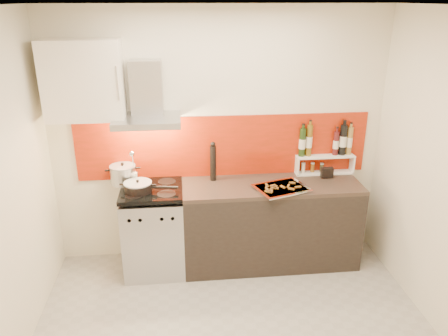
{
  "coord_description": "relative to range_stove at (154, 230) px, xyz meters",
  "views": [
    {
      "loc": [
        -0.41,
        -2.85,
        2.65
      ],
      "look_at": [
        0.0,
        0.95,
        1.15
      ],
      "focal_mm": 35.0,
      "sensor_mm": 36.0,
      "label": 1
    }
  ],
  "objects": [
    {
      "name": "range_stove",
      "position": [
        0.0,
        0.0,
        0.0
      ],
      "size": [
        0.6,
        0.6,
        0.91
      ],
      "color": "#B7B7BA",
      "rests_on": "ground"
    },
    {
      "name": "counter",
      "position": [
        1.2,
        0.0,
        0.01
      ],
      "size": [
        1.8,
        0.6,
        0.9
      ],
      "color": "black",
      "rests_on": "ground"
    },
    {
      "name": "pepper_mill",
      "position": [
        0.62,
        0.17,
        0.66
      ],
      "size": [
        0.06,
        0.06,
        0.41
      ],
      "color": "black",
      "rests_on": "counter"
    },
    {
      "name": "ceiling",
      "position": [
        0.7,
        -1.1,
        2.16
      ],
      "size": [
        3.4,
        2.8,
        0.02
      ],
      "primitive_type": "cube",
      "color": "white",
      "rests_on": "back_wall"
    },
    {
      "name": "baking_tray",
      "position": [
        1.26,
        -0.14,
        0.47
      ],
      "size": [
        0.58,
        0.51,
        0.03
      ],
      "color": "silver",
      "rests_on": "counter"
    },
    {
      "name": "back_wall",
      "position": [
        0.7,
        0.3,
        0.86
      ],
      "size": [
        3.4,
        0.02,
        2.6
      ],
      "primitive_type": "cube",
      "color": "silver",
      "rests_on": "ground"
    },
    {
      "name": "step_shelf",
      "position": [
        1.81,
        0.24,
        0.7
      ],
      "size": [
        0.62,
        0.17,
        0.53
      ],
      "color": "white",
      "rests_on": "counter"
    },
    {
      "name": "caddy_box",
      "position": [
        1.8,
        0.1,
        0.52
      ],
      "size": [
        0.13,
        0.06,
        0.11
      ],
      "primitive_type": "cube",
      "rotation": [
        0.0,
        0.0,
        0.04
      ],
      "color": "black",
      "rests_on": "counter"
    },
    {
      "name": "utensil_jar",
      "position": [
        -0.17,
        0.11,
        0.57
      ],
      "size": [
        0.08,
        0.12,
        0.38
      ],
      "color": "silver",
      "rests_on": "range_stove"
    },
    {
      "name": "upper_cabinet",
      "position": [
        -0.55,
        0.13,
        1.51
      ],
      "size": [
        0.7,
        0.35,
        0.72
      ],
      "primitive_type": "cube",
      "color": "white",
      "rests_on": "back_wall"
    },
    {
      "name": "range_hood",
      "position": [
        0.0,
        0.14,
        1.3
      ],
      "size": [
        0.62,
        0.5,
        0.61
      ],
      "color": "#B7B7BA",
      "rests_on": "back_wall"
    },
    {
      "name": "saute_pan",
      "position": [
        -0.11,
        -0.06,
        0.52
      ],
      "size": [
        0.52,
        0.27,
        0.12
      ],
      "color": "black",
      "rests_on": "range_stove"
    },
    {
      "name": "stock_pot",
      "position": [
        -0.28,
        0.16,
        0.56
      ],
      "size": [
        0.26,
        0.26,
        0.22
      ],
      "color": "#B7B7BA",
      "rests_on": "range_stove"
    },
    {
      "name": "backsplash",
      "position": [
        0.75,
        0.29,
        0.78
      ],
      "size": [
        3.0,
        0.02,
        0.64
      ],
      "primitive_type": "cube",
      "color": "maroon",
      "rests_on": "back_wall"
    }
  ]
}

